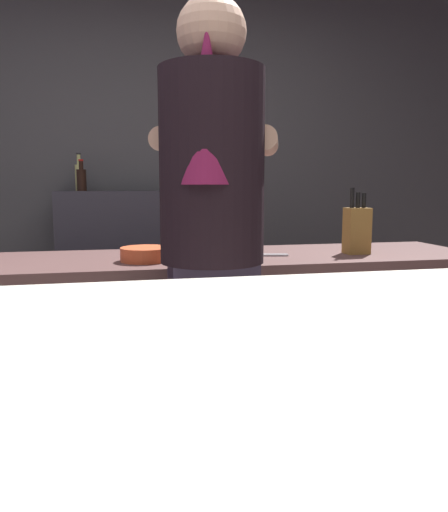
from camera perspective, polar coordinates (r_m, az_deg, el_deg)
The scene contains 9 objects.
wall_back at distance 3.53m, azimuth -9.73°, elevation 10.49°, with size 5.20×0.10×2.70m, color #4E4E4F.
prep_counter at distance 2.22m, azimuth 1.74°, elevation -11.50°, with size 2.10×0.60×0.90m, color brown.
back_shelf at distance 3.30m, azimuth -11.91°, elevation -2.78°, with size 0.76×0.36×1.17m, color #35343D.
bartender at distance 1.61m, azimuth -1.41°, elevation 2.34°, with size 0.50×0.55×1.78m.
knife_block at distance 2.21m, azimuth 15.17°, elevation 2.98°, with size 0.10×0.08×0.29m.
mixing_bowl at distance 1.96m, azimuth -9.07°, elevation 0.22°, with size 0.20×0.20×0.05m, color #D0542D.
chefs_knife at distance 2.08m, azimuth 4.17°, elevation 0.12°, with size 0.24×0.03×0.01m, color silver.
bottle_hot_sauce at distance 3.31m, azimuth -16.45°, elevation 8.88°, with size 0.05×0.05×0.24m.
bottle_olive_oil at distance 3.18m, azimuth -16.21°, elevation 8.60°, with size 0.06×0.06×0.19m.
Camera 1 is at (-0.15, -1.32, 1.20)m, focal length 34.45 mm.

